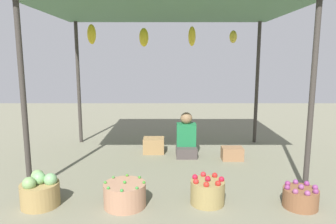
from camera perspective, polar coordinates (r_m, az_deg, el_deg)
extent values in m
plane|color=slate|center=(5.35, 0.01, -8.89)|extent=(14.00, 14.00, 0.00)
cylinder|color=#38332D|center=(4.29, -24.92, 2.27)|extent=(0.07, 0.07, 2.43)
cylinder|color=#38332D|center=(4.29, 24.93, 2.26)|extent=(0.07, 0.07, 2.43)
cylinder|color=#38332D|center=(6.56, -16.02, 5.04)|extent=(0.07, 0.07, 2.43)
cylinder|color=#38332D|center=(6.56, 16.06, 5.03)|extent=(0.07, 0.07, 2.43)
cube|color=#4A7651|center=(5.13, 0.01, 18.08)|extent=(3.91, 2.73, 0.04)
ellipsoid|color=yellow|center=(5.02, -13.76, 13.68)|extent=(0.13, 0.13, 0.30)
ellipsoid|color=yellow|center=(5.57, -4.38, 13.49)|extent=(0.16, 0.16, 0.32)
ellipsoid|color=yellow|center=(5.31, 4.48, 13.67)|extent=(0.12, 0.12, 0.32)
ellipsoid|color=gold|center=(5.52, 11.93, 13.35)|extent=(0.13, 0.13, 0.21)
cube|color=#443C3A|center=(5.59, 3.42, -7.14)|extent=(0.36, 0.44, 0.18)
cube|color=#1B6B3B|center=(5.56, 3.42, -4.13)|extent=(0.34, 0.22, 0.40)
sphere|color=#806243|center=(5.50, 3.46, -1.15)|extent=(0.21, 0.21, 0.21)
cylinder|color=#997E4A|center=(4.06, -22.31, -13.78)|extent=(0.44, 0.44, 0.28)
sphere|color=#75AF6C|center=(3.98, -22.50, -11.16)|extent=(0.15, 0.15, 0.15)
sphere|color=#73A96D|center=(3.94, -20.67, -11.50)|extent=(0.15, 0.15, 0.15)
sphere|color=#77A35E|center=(4.11, -22.74, -10.75)|extent=(0.15, 0.15, 0.15)
sphere|color=#769E5C|center=(3.92, -24.04, -11.86)|extent=(0.15, 0.15, 0.15)
cylinder|color=#A5775A|center=(3.79, -7.84, -14.77)|extent=(0.49, 0.49, 0.28)
sphere|color=green|center=(3.73, -7.90, -12.62)|extent=(0.04, 0.04, 0.04)
sphere|color=#328024|center=(3.71, -4.37, -12.75)|extent=(0.04, 0.04, 0.04)
sphere|color=#3A8A2C|center=(3.86, -5.18, -11.84)|extent=(0.04, 0.04, 0.04)
sphere|color=#408223|center=(3.94, -7.44, -11.43)|extent=(0.04, 0.04, 0.04)
sphere|color=#418036|center=(3.90, -9.93, -11.71)|extent=(0.04, 0.04, 0.04)
sphere|color=#3F8B2E|center=(3.77, -11.37, -12.54)|extent=(0.04, 0.04, 0.04)
sphere|color=#348D32|center=(3.61, -10.82, -13.53)|extent=(0.04, 0.04, 0.04)
sphere|color=green|center=(3.53, -8.41, -14.04)|extent=(0.04, 0.04, 0.04)
sphere|color=#338233|center=(3.57, -5.65, -13.70)|extent=(0.04, 0.04, 0.04)
cylinder|color=olive|center=(3.85, 7.31, -14.36)|extent=(0.41, 0.41, 0.28)
sphere|color=#B0172A|center=(3.78, 7.37, -12.04)|extent=(0.07, 0.07, 0.07)
sphere|color=#B3162B|center=(3.81, 9.84, -12.06)|extent=(0.07, 0.07, 0.07)
sphere|color=#AF201C|center=(3.92, 8.62, -11.41)|extent=(0.07, 0.07, 0.07)
sphere|color=red|center=(3.93, 6.54, -11.29)|extent=(0.07, 0.07, 0.07)
sphere|color=#B1162C|center=(3.83, 5.02, -11.79)|extent=(0.07, 0.07, 0.07)
sphere|color=red|center=(3.70, 5.21, -12.59)|extent=(0.07, 0.07, 0.07)
sphere|color=red|center=(3.64, 7.11, -13.07)|extent=(0.07, 0.07, 0.07)
sphere|color=#AB211A|center=(3.68, 9.22, -12.81)|extent=(0.07, 0.07, 0.07)
cylinder|color=brown|center=(4.05, 23.17, -14.29)|extent=(0.40, 0.40, 0.22)
sphere|color=#7D4072|center=(4.00, 23.30, -12.50)|extent=(0.06, 0.06, 0.06)
sphere|color=#7E3673|center=(4.07, 25.42, -12.39)|extent=(0.06, 0.06, 0.06)
sphere|color=#7B2E72|center=(4.14, 24.14, -11.89)|extent=(0.06, 0.06, 0.06)
sphere|color=#7E3A79|center=(4.14, 22.41, -11.78)|extent=(0.06, 0.06, 0.06)
sphere|color=#802E68|center=(4.06, 21.14, -12.14)|extent=(0.06, 0.06, 0.06)
sphere|color=#783167|center=(3.94, 21.09, -12.78)|extent=(0.06, 0.06, 0.06)
sphere|color=#87416B|center=(3.86, 22.37, -13.34)|extent=(0.06, 0.06, 0.06)
sphere|color=#883F73|center=(3.87, 24.24, -13.45)|extent=(0.06, 0.06, 0.06)
sphere|color=#763166|center=(3.95, 25.50, -13.03)|extent=(0.06, 0.06, 0.06)
cube|color=#8F6644|center=(5.48, 11.74, -7.46)|extent=(0.36, 0.25, 0.22)
cube|color=#977447|center=(5.76, -2.56, -6.13)|extent=(0.38, 0.32, 0.27)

